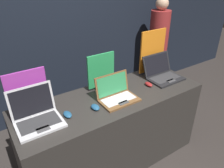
# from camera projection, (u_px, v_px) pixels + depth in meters

# --- Properties ---
(wall_back) EXTENTS (8.00, 0.05, 2.80)m
(wall_back) POSITION_uv_depth(u_px,v_px,m) (59.00, 21.00, 2.94)
(wall_back) COLOR black
(wall_back) RESTS_ON ground_plane
(display_counter) EXTENTS (1.98, 0.68, 0.88)m
(display_counter) POSITION_uv_depth(u_px,v_px,m) (112.00, 130.00, 2.44)
(display_counter) COLOR #282623
(display_counter) RESTS_ON ground_plane
(laptop_front) EXTENTS (0.38, 0.34, 0.29)m
(laptop_front) POSITION_uv_depth(u_px,v_px,m) (37.00, 115.00, 1.84)
(laptop_front) COLOR #B7B7BC
(laptop_front) RESTS_ON display_counter
(mouse_front) EXTENTS (0.07, 0.11, 0.03)m
(mouse_front) POSITION_uv_depth(u_px,v_px,m) (67.00, 114.00, 1.93)
(mouse_front) COLOR navy
(mouse_front) RESTS_ON display_counter
(promo_stand_front) EXTENTS (0.36, 0.07, 0.40)m
(promo_stand_front) POSITION_uv_depth(u_px,v_px,m) (27.00, 92.00, 1.93)
(promo_stand_front) COLOR black
(promo_stand_front) RESTS_ON display_counter
(laptop_middle) EXTENTS (0.38, 0.28, 0.24)m
(laptop_middle) POSITION_uv_depth(u_px,v_px,m) (117.00, 94.00, 2.16)
(laptop_middle) COLOR brown
(laptop_middle) RESTS_ON display_counter
(mouse_middle) EXTENTS (0.07, 0.11, 0.04)m
(mouse_middle) POSITION_uv_depth(u_px,v_px,m) (95.00, 107.00, 2.03)
(mouse_middle) COLOR navy
(mouse_middle) RESTS_ON display_counter
(promo_stand_middle) EXTENTS (0.32, 0.07, 0.39)m
(promo_stand_middle) POSITION_uv_depth(u_px,v_px,m) (101.00, 72.00, 2.31)
(promo_stand_middle) COLOR black
(promo_stand_middle) RESTS_ON display_counter
(laptop_back) EXTENTS (0.40, 0.35, 0.26)m
(laptop_back) POSITION_uv_depth(u_px,v_px,m) (162.00, 73.00, 2.57)
(laptop_back) COLOR black
(laptop_back) RESTS_ON display_counter
(mouse_back) EXTENTS (0.06, 0.11, 0.04)m
(mouse_back) POSITION_uv_depth(u_px,v_px,m) (149.00, 84.00, 2.42)
(mouse_back) COLOR maroon
(mouse_back) RESTS_ON display_counter
(promo_stand_back) EXTENTS (0.37, 0.07, 0.53)m
(promo_stand_back) POSITION_uv_depth(u_px,v_px,m) (152.00, 53.00, 2.63)
(promo_stand_back) COLOR black
(promo_stand_back) RESTS_ON display_counter
(person_bystander) EXTENTS (0.31, 0.31, 1.65)m
(person_bystander) POSITION_uv_depth(u_px,v_px,m) (158.00, 47.00, 3.66)
(person_bystander) COLOR #282833
(person_bystander) RESTS_ON ground_plane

